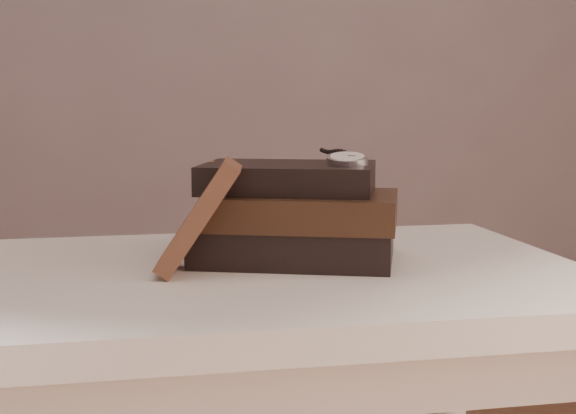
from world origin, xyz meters
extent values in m
cube|color=white|center=(0.00, 0.35, 0.73)|extent=(1.00, 0.60, 0.04)
cube|color=white|center=(0.00, 0.35, 0.67)|extent=(0.88, 0.49, 0.08)
cube|color=black|center=(0.12, 0.39, 0.78)|extent=(0.31, 0.26, 0.05)
cube|color=#F4E6C8|center=(0.13, 0.39, 0.78)|extent=(0.30, 0.25, 0.04)
cube|color=gold|center=(0.01, 0.46, 0.78)|extent=(0.01, 0.01, 0.05)
cube|color=maroon|center=(0.00, 0.43, 0.78)|extent=(0.07, 0.16, 0.05)
cube|color=black|center=(0.13, 0.38, 0.82)|extent=(0.29, 0.25, 0.04)
cube|color=#F4E6C8|center=(0.14, 0.37, 0.82)|extent=(0.28, 0.23, 0.03)
cube|color=gold|center=(0.03, 0.44, 0.82)|extent=(0.01, 0.01, 0.05)
cube|color=black|center=(0.12, 0.40, 0.86)|extent=(0.27, 0.23, 0.04)
cube|color=#F4E6C8|center=(0.12, 0.40, 0.86)|extent=(0.26, 0.22, 0.03)
cube|color=gold|center=(0.02, 0.46, 0.86)|extent=(0.01, 0.01, 0.04)
cube|color=#45261A|center=(-0.01, 0.33, 0.82)|extent=(0.13, 0.12, 0.15)
cylinder|color=silver|center=(0.19, 0.35, 0.89)|extent=(0.07, 0.07, 0.02)
cylinder|color=white|center=(0.19, 0.35, 0.90)|extent=(0.06, 0.06, 0.01)
torus|color=silver|center=(0.19, 0.35, 0.90)|extent=(0.07, 0.07, 0.01)
cylinder|color=silver|center=(0.20, 0.38, 0.89)|extent=(0.01, 0.01, 0.01)
cube|color=black|center=(0.19, 0.35, 0.90)|extent=(0.01, 0.02, 0.00)
cube|color=black|center=(0.19, 0.35, 0.90)|extent=(0.01, 0.01, 0.00)
sphere|color=black|center=(0.20, 0.39, 0.90)|extent=(0.01, 0.01, 0.01)
sphere|color=black|center=(0.20, 0.40, 0.90)|extent=(0.01, 0.01, 0.01)
sphere|color=black|center=(0.19, 0.41, 0.90)|extent=(0.01, 0.01, 0.01)
sphere|color=black|center=(0.19, 0.42, 0.90)|extent=(0.01, 0.01, 0.01)
sphere|color=black|center=(0.19, 0.42, 0.90)|extent=(0.01, 0.01, 0.01)
sphere|color=black|center=(0.19, 0.43, 0.90)|extent=(0.01, 0.01, 0.01)
sphere|color=black|center=(0.19, 0.44, 0.90)|extent=(0.01, 0.01, 0.01)
sphere|color=black|center=(0.19, 0.45, 0.90)|extent=(0.01, 0.01, 0.01)
sphere|color=black|center=(0.18, 0.46, 0.90)|extent=(0.01, 0.01, 0.01)
sphere|color=black|center=(0.18, 0.47, 0.90)|extent=(0.01, 0.01, 0.01)
torus|color=silver|center=(0.04, 0.51, 0.83)|extent=(0.06, 0.03, 0.05)
torus|color=silver|center=(0.09, 0.49, 0.83)|extent=(0.06, 0.03, 0.05)
cylinder|color=silver|center=(0.06, 0.50, 0.83)|extent=(0.02, 0.01, 0.00)
cylinder|color=silver|center=(0.03, 0.57, 0.82)|extent=(0.04, 0.11, 0.03)
cylinder|color=silver|center=(0.13, 0.54, 0.82)|extent=(0.04, 0.11, 0.03)
camera|label=1|loc=(-0.12, -0.75, 0.98)|focal=53.61mm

